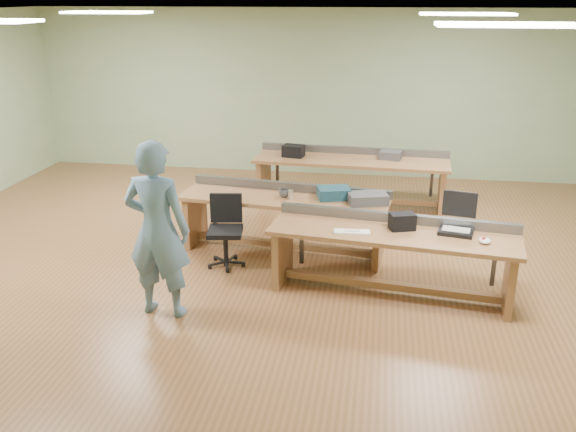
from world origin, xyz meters
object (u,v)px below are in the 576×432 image
object	(u,v)px
camera_bag	(402,221)
parts_bin_teal	(334,193)
person	(158,230)
workbench_front	(392,247)
task_chair	(226,240)
workbench_mid	(284,211)
workbench_back	(351,170)
parts_bin_grey	(368,199)
mug	(284,193)
laptop_base	(456,231)
drinks_can	(291,195)

from	to	relation	value
camera_bag	parts_bin_teal	world-z (taller)	camera_bag
person	workbench_front	bearing A→B (deg)	-156.26
workbench_front	task_chair	distance (m)	2.10
workbench_mid	workbench_back	size ratio (longest dim) A/B	0.89
parts_bin_grey	mug	xyz separation A→B (m)	(-1.07, 0.08, -0.01)
parts_bin_grey	person	bearing A→B (deg)	-139.90
task_chair	mug	size ratio (longest dim) A/B	6.59
workbench_front	laptop_base	size ratio (longest dim) A/B	7.61
laptop_base	workbench_mid	bearing A→B (deg)	167.18
workbench_front	drinks_can	bearing A→B (deg)	151.25
parts_bin_teal	mug	xyz separation A→B (m)	(-0.64, -0.06, -0.02)
person	parts_bin_grey	size ratio (longest dim) A/B	3.99
person	camera_bag	world-z (taller)	person
workbench_mid	mug	size ratio (longest dim) A/B	20.61
workbench_front	camera_bag	world-z (taller)	camera_bag
workbench_mid	workbench_back	bearing A→B (deg)	77.31
task_chair	workbench_front	bearing A→B (deg)	-21.14
workbench_front	laptop_base	bearing A→B (deg)	11.03
workbench_front	drinks_can	size ratio (longest dim) A/B	23.80
workbench_front	camera_bag	distance (m)	0.31
person	workbench_mid	bearing A→B (deg)	-114.41
parts_bin_grey	mug	bearing A→B (deg)	175.62
laptop_base	task_chair	bearing A→B (deg)	-176.54
workbench_mid	task_chair	distance (m)	0.88
drinks_can	mug	bearing A→B (deg)	147.65
laptop_base	camera_bag	xyz separation A→B (m)	(-0.58, 0.03, 0.07)
workbench_mid	person	bearing A→B (deg)	-111.73
camera_bag	task_chair	xyz separation A→B (m)	(-2.13, 0.39, -0.52)
workbench_back	person	world-z (taller)	person
task_chair	mug	bearing A→B (deg)	30.86
parts_bin_grey	drinks_can	world-z (taller)	parts_bin_grey
laptop_base	mug	bearing A→B (deg)	167.49
mug	drinks_can	world-z (taller)	drinks_can
parts_bin_teal	parts_bin_grey	world-z (taller)	parts_bin_teal
workbench_back	mug	bearing A→B (deg)	-106.72
parts_bin_grey	workbench_back	bearing A→B (deg)	98.57
workbench_mid	camera_bag	distance (m)	1.77
workbench_back	parts_bin_grey	bearing A→B (deg)	-78.60
workbench_back	mug	size ratio (longest dim) A/B	23.07
workbench_front	mug	world-z (taller)	workbench_front
person	mug	size ratio (longest dim) A/B	14.05
person	laptop_base	size ratio (longest dim) A/B	5.13
workbench_mid	drinks_can	size ratio (longest dim) A/B	23.57
workbench_back	drinks_can	world-z (taller)	drinks_can
laptop_base	task_chair	xyz separation A→B (m)	(-2.72, 0.41, -0.44)
task_chair	workbench_back	bearing A→B (deg)	53.59
camera_bag	drinks_can	xyz separation A→B (m)	(-1.39, 0.86, -0.03)
parts_bin_grey	parts_bin_teal	bearing A→B (deg)	161.75
laptop_base	camera_bag	size ratio (longest dim) A/B	1.34
person	laptop_base	world-z (taller)	person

